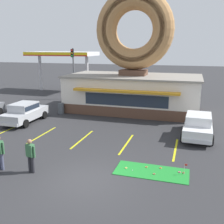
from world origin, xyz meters
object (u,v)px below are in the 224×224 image
object	(u,v)px
golf_ball	(133,170)
putting_flag_pin	(185,167)
pedestrian_leather_jacket_man	(30,154)
traffic_light_pole	(73,67)
trash_bin	(61,108)
car_silver	(25,112)
car_white	(198,125)

from	to	relation	value
golf_ball	putting_flag_pin	xyz separation A→B (m)	(2.45, 0.33, 0.39)
pedestrian_leather_jacket_man	traffic_light_pole	distance (m)	18.65
golf_ball	traffic_light_pole	distance (m)	19.45
trash_bin	traffic_light_pole	size ratio (longest dim) A/B	0.17
car_silver	pedestrian_leather_jacket_man	xyz separation A→B (m)	(5.52, -7.44, 0.07)
trash_bin	car_white	bearing A→B (deg)	-14.34
golf_ball	putting_flag_pin	size ratio (longest dim) A/B	0.08
car_white	car_silver	bearing A→B (deg)	-178.62
golf_ball	pedestrian_leather_jacket_man	size ratio (longest dim) A/B	0.02
car_silver	trash_bin	distance (m)	3.65
golf_ball	car_silver	xyz separation A→B (m)	(-10.17, 5.89, 0.82)
trash_bin	traffic_light_pole	world-z (taller)	traffic_light_pole
golf_ball	car_white	distance (m)	6.98
golf_ball	putting_flag_pin	distance (m)	2.51
traffic_light_pole	car_white	bearing A→B (deg)	-35.49
pedestrian_leather_jacket_man	trash_bin	bearing A→B (deg)	110.73
pedestrian_leather_jacket_man	car_silver	bearing A→B (deg)	126.59
car_white	traffic_light_pole	size ratio (longest dim) A/B	0.80
car_white	trash_bin	xyz separation A→B (m)	(-11.79, 3.02, -0.37)
putting_flag_pin	trash_bin	bearing A→B (deg)	141.49
putting_flag_pin	car_silver	distance (m)	13.80
putting_flag_pin	pedestrian_leather_jacket_man	xyz separation A→B (m)	(-7.10, -1.88, 0.50)
car_silver	traffic_light_pole	xyz separation A→B (m)	(-0.39, 10.03, 2.84)
car_white	car_silver	size ratio (longest dim) A/B	1.01
golf_ball	traffic_light_pole	xyz separation A→B (m)	(-10.56, 15.93, 3.66)
car_silver	putting_flag_pin	bearing A→B (deg)	-23.78
golf_ball	pedestrian_leather_jacket_man	distance (m)	4.98
trash_bin	putting_flag_pin	bearing A→B (deg)	-38.51
car_white	pedestrian_leather_jacket_man	xyz separation A→B (m)	(-7.72, -7.76, 0.07)
car_silver	trash_bin	world-z (taller)	car_silver
putting_flag_pin	pedestrian_leather_jacket_man	bearing A→B (deg)	-165.20
car_silver	trash_bin	xyz separation A→B (m)	(1.44, 3.34, -0.37)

